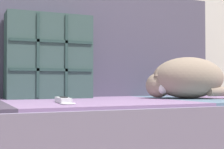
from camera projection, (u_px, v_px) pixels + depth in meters
name	position (u px, v px, depth m)	size (l,w,h in m)	color
sofa_backrest	(20.00, 41.00, 1.60)	(2.02, 0.14, 0.53)	#514C60
throw_pillow_quilted	(49.00, 57.00, 1.50)	(0.37, 0.14, 0.37)	#38514C
sleeping_cat	(185.00, 79.00, 1.49)	(0.37, 0.33, 0.18)	gray
game_remote_far	(63.00, 100.00, 1.16)	(0.06, 0.20, 0.02)	white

